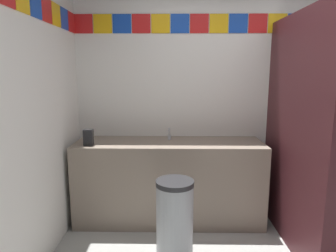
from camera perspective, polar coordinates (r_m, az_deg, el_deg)
wall_back at (r=3.43m, az=14.36°, el=6.07°), size 3.69×0.09×2.67m
vanity_counter at (r=3.21m, az=0.21°, el=-10.42°), size 1.94×0.57×0.86m
faucet_center at (r=3.16m, az=0.24°, el=-1.75°), size 0.04×0.10×0.14m
soap_dispenser at (r=3.02m, az=-15.02°, el=-2.14°), size 0.09×0.09×0.16m
stall_divider at (r=2.71m, az=28.06°, el=-2.19°), size 0.92×1.36×2.08m
toilet at (r=3.46m, az=29.25°, el=-12.56°), size 0.39×0.49×0.74m
trash_bin at (r=2.59m, az=1.30°, el=-17.72°), size 0.31×0.31×0.70m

